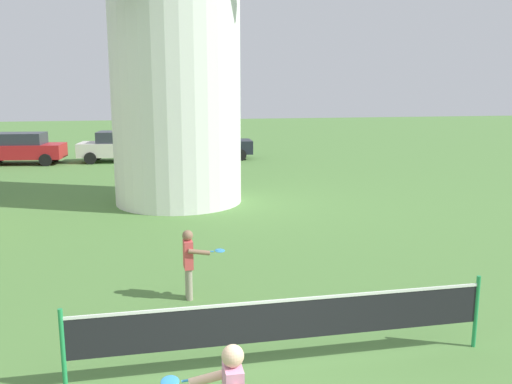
{
  "coord_description": "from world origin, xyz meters",
  "views": [
    {
      "loc": [
        -1.28,
        -4.56,
        3.78
      ],
      "look_at": [
        0.5,
        3.99,
        2.07
      ],
      "focal_mm": 37.55,
      "sensor_mm": 36.0,
      "label": 1
    }
  ],
  "objects_px": {
    "tennis_net": "(286,320)",
    "parked_car_cream": "(123,146)",
    "parked_car_black": "(212,144)",
    "player_far": "(190,260)",
    "parked_car_red": "(21,148)"
  },
  "relations": [
    {
      "from": "parked_car_black",
      "to": "tennis_net",
      "type": "bearing_deg",
      "value": -94.51
    },
    {
      "from": "parked_car_cream",
      "to": "parked_car_black",
      "type": "xyz_separation_m",
      "value": [
        4.63,
        0.08,
        -0.0
      ]
    },
    {
      "from": "tennis_net",
      "to": "player_far",
      "type": "distance_m",
      "value": 2.91
    },
    {
      "from": "tennis_net",
      "to": "parked_car_red",
      "type": "height_order",
      "value": "parked_car_red"
    },
    {
      "from": "tennis_net",
      "to": "parked_car_red",
      "type": "bearing_deg",
      "value": 109.81
    },
    {
      "from": "player_far",
      "to": "tennis_net",
      "type": "bearing_deg",
      "value": -68.29
    },
    {
      "from": "tennis_net",
      "to": "player_far",
      "type": "relative_size",
      "value": 4.53
    },
    {
      "from": "parked_car_cream",
      "to": "tennis_net",
      "type": "bearing_deg",
      "value": -82.38
    },
    {
      "from": "parked_car_cream",
      "to": "parked_car_black",
      "type": "bearing_deg",
      "value": 0.97
    },
    {
      "from": "parked_car_red",
      "to": "parked_car_cream",
      "type": "distance_m",
      "value": 4.96
    },
    {
      "from": "player_far",
      "to": "parked_car_cream",
      "type": "xyz_separation_m",
      "value": [
        -1.83,
        19.02,
        0.08
      ]
    },
    {
      "from": "tennis_net",
      "to": "parked_car_cream",
      "type": "distance_m",
      "value": 21.92
    },
    {
      "from": "tennis_net",
      "to": "parked_car_black",
      "type": "relative_size",
      "value": 1.37
    },
    {
      "from": "tennis_net",
      "to": "parked_car_black",
      "type": "height_order",
      "value": "parked_car_black"
    },
    {
      "from": "player_far",
      "to": "parked_car_cream",
      "type": "bearing_deg",
      "value": 95.5
    }
  ]
}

